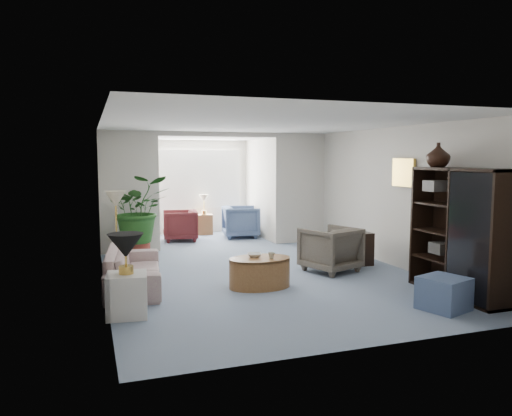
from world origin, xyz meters
name	(u,v)px	position (x,y,z in m)	size (l,w,h in m)	color
floor	(268,279)	(0.00, 0.00, 0.00)	(6.00, 6.00, 0.00)	#7B8AA3
sunroom_floor	(209,239)	(0.00, 4.10, 0.00)	(2.60, 2.60, 0.00)	#7B8AA3
back_pier_left	(130,192)	(-1.90, 3.00, 1.25)	(1.20, 0.12, 2.50)	silver
back_pier_right	(300,188)	(1.90, 3.00, 1.25)	(1.20, 0.12, 2.50)	silver
back_header	(220,134)	(0.00, 3.00, 2.45)	(2.60, 0.12, 0.10)	silver
window_pane	(198,179)	(0.00, 5.18, 1.40)	(2.20, 0.02, 1.50)	white
window_blinds	(199,179)	(0.00, 5.15, 1.40)	(2.20, 0.02, 1.50)	white
framed_picture	(404,173)	(2.46, -0.10, 1.70)	(0.04, 0.50, 0.40)	#C0B499
sofa	(134,269)	(-2.09, 0.21, 0.29)	(1.98, 0.77, 0.58)	#B9AF9C
end_table	(127,295)	(-2.29, -1.14, 0.27)	(0.49, 0.49, 0.53)	silver
table_lamp	(126,246)	(-2.29, -1.14, 0.88)	(0.44, 0.44, 0.30)	black
floor_lamp	(116,199)	(-2.26, 1.42, 1.25)	(0.36, 0.36, 0.28)	beige
coffee_table	(260,272)	(-0.28, -0.39, 0.23)	(0.95, 0.95, 0.45)	olive
coffee_bowl	(255,255)	(-0.33, -0.29, 0.48)	(0.22, 0.22, 0.05)	silver
coffee_cup	(271,255)	(-0.13, -0.49, 0.50)	(0.10, 0.10, 0.09)	beige
wingback_chair	(330,249)	(1.22, 0.20, 0.39)	(0.83, 0.85, 0.77)	#6A6054
side_table_dark	(357,249)	(1.92, 0.50, 0.30)	(0.49, 0.40, 0.59)	black
entertainment_cabinet	(459,232)	(2.23, -1.73, 0.91)	(0.44, 1.63, 1.81)	black
cabinet_urn	(438,155)	(2.23, -1.23, 2.00)	(0.35, 0.35, 0.36)	black
ottoman	(444,293)	(1.60, -2.20, 0.21)	(0.53, 0.53, 0.42)	slate
plant_pot	(140,250)	(-1.79, 2.35, 0.16)	(0.40, 0.40, 0.32)	#A03B2E
house_plant	(139,209)	(-1.79, 2.35, 0.97)	(1.17, 1.02, 1.30)	#20511B
sunroom_chair_blue	(241,222)	(0.83, 4.14, 0.39)	(0.83, 0.85, 0.77)	slate
sunroom_chair_maroon	(180,225)	(-0.67, 4.14, 0.36)	(0.77, 0.80, 0.73)	#5A1F1F
sunroom_table	(204,224)	(0.08, 4.89, 0.26)	(0.42, 0.33, 0.51)	olive
shelf_clutter	(455,227)	(2.18, -1.70, 0.98)	(0.30, 1.17, 1.06)	#403D3B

